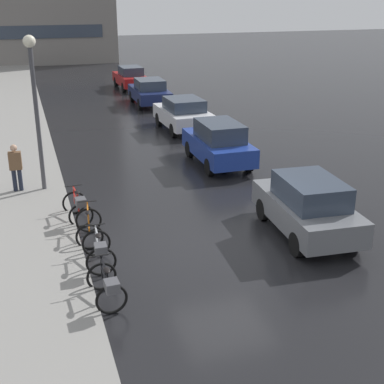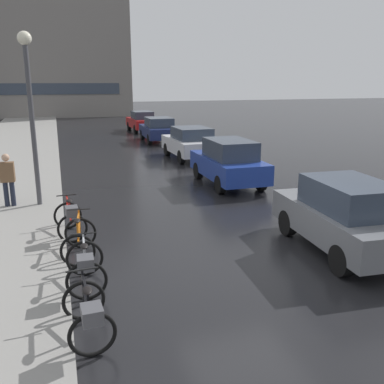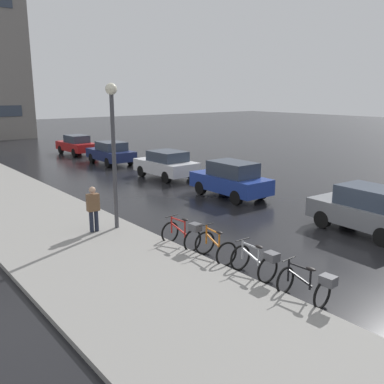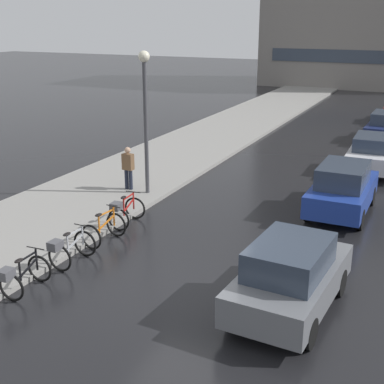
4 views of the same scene
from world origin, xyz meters
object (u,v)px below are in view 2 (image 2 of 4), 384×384
Objects in this scene: bicycle_second at (86,266)px; bicycle_third at (79,240)px; bicycle_nearest at (89,314)px; car_red at (142,121)px; pedestrian at (8,179)px; streetlamp at (30,96)px; car_blue at (229,162)px; car_white at (191,143)px; bicycle_farthest at (70,218)px; car_navy at (159,129)px; car_grey at (346,216)px.

bicycle_second is 1.11× the size of bicycle_third.
car_red reaches higher than bicycle_nearest.
streetlamp reaches higher than pedestrian.
bicycle_third reaches higher than bicycle_nearest.
pedestrian reaches higher than car_blue.
car_white is at bearing 86.98° from car_blue.
car_blue reaches higher than bicycle_farthest.
bicycle_nearest is at bearing -90.69° from bicycle_third.
bicycle_nearest is 3.32m from bicycle_third.
bicycle_farthest is (-0.16, 2.95, 0.02)m from bicycle_second.
bicycle_farthest is at bearing -60.62° from pedestrian.
streetlamp is at bearing -117.35° from car_navy.
bicycle_farthest is 0.28× the size of streetlamp.
bicycle_third is at bearing 166.23° from car_grey.
bicycle_nearest is at bearing -92.41° from bicycle_second.
car_grey is 0.97× the size of car_navy.
bicycle_third is at bearing -84.38° from bicycle_farthest.
streetlamp is (0.83, -0.07, 2.38)m from pedestrian.
bicycle_nearest is 0.79× the size of pedestrian.
bicycle_nearest is at bearing -123.55° from car_blue.
car_white is at bearing 67.09° from bicycle_nearest.
car_white is 6.36m from car_navy.
car_grey is at bearing -13.77° from bicycle_third.
bicycle_third is 1.33m from bicycle_farthest.
car_blue is at bearing 8.28° from pedestrian.
car_red is at bearing 74.50° from bicycle_farthest.
bicycle_third is 5.18m from streetlamp.
pedestrian is at bearing 119.38° from bicycle_farthest.
pedestrian is 0.34× the size of streetlamp.
car_navy is at bearing 62.65° from streetlamp.
car_white is at bearing 57.55° from bicycle_farthest.
streetlamp reaches higher than car_red.
bicycle_nearest is 1.00× the size of bicycle_second.
bicycle_nearest is 15.47m from car_white.
streetlamp is (-6.84, -18.86, 2.59)m from car_red.
bicycle_third is 0.30× the size of car_navy.
car_navy is (5.82, 18.92, 0.28)m from bicycle_second.
car_white is 0.77× the size of streetlamp.
car_red is 20.29m from pedestrian.
bicycle_third is 7.80m from car_blue.
car_blue is at bearing -90.67° from car_red.
bicycle_second is at bearing -86.89° from bicycle_farthest.
streetlamp is (-0.90, 7.48, 2.88)m from bicycle_nearest.
car_blue is at bearing 34.52° from bicycle_farthest.
car_white reaches higher than bicycle_farthest.
bicycle_second is 0.34× the size of car_red.
car_grey is 0.77× the size of streetlamp.
pedestrian is 2.52m from streetlamp.
car_grey is at bearing -90.96° from car_white.
bicycle_second is 2.95m from bicycle_farthest.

